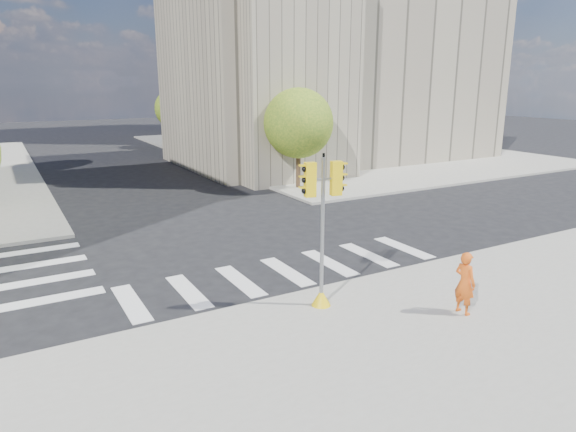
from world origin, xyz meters
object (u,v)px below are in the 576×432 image
object	(u,v)px
lamp_far	(201,103)
photographer	(465,283)
lamp_near	(274,111)
traffic_signal	(322,244)

from	to	relation	value
lamp_far	photographer	size ratio (longest dim) A/B	4.50
lamp_near	traffic_signal	size ratio (longest dim) A/B	1.82
lamp_far	photographer	world-z (taller)	lamp_far
lamp_near	photographer	xyz separation A→B (m)	(-5.57, -21.62, -3.53)
traffic_signal	lamp_far	bearing A→B (deg)	88.11
photographer	lamp_near	bearing A→B (deg)	-17.77
lamp_near	photographer	bearing A→B (deg)	-104.46
lamp_near	lamp_far	distance (m)	14.00
lamp_far	photographer	distance (m)	36.23
lamp_far	traffic_signal	xyz separation A→B (m)	(-8.76, -33.22, -2.55)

